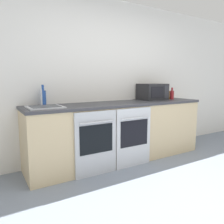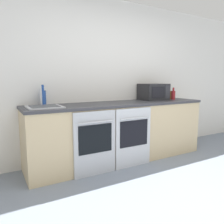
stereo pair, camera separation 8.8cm
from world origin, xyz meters
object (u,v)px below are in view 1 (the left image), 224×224
Objects in this scene: bottle_red at (172,95)px; bottle_amber at (168,94)px; oven_right at (134,137)px; oven_left at (96,143)px; sink at (45,107)px; microwave at (152,92)px; bottle_blue at (43,97)px.

bottle_amber is at bearing 88.81° from bottle_red.
oven_right is at bearing -163.17° from bottle_red.
bottle_amber reaches higher than oven_left.
sink is (-2.32, -0.02, -0.07)m from bottle_red.
oven_left is 2.01× the size of sink.
oven_left is 1.59m from microwave.
sink is (-1.96, -0.16, -0.13)m from microwave.
oven_right is 2.01× the size of sink.
bottle_red is (0.35, -0.14, -0.06)m from microwave.
bottle_blue is (-0.53, 0.57, 0.60)m from oven_left.
oven_left is 4.16× the size of bottle_amber.
microwave is 1.07× the size of sink.
sink is at bearing 151.72° from oven_left.
microwave reaches higher than oven_right.
bottle_amber is at bearing 21.82° from oven_right.
bottle_blue is 2.28m from bottle_red.
microwave reaches higher than sink.
bottle_blue is 2.28m from bottle_amber.
sink reaches higher than bottle_red.
oven_left is at bearing -161.15° from microwave.
sink is (-0.05, -0.26, -0.10)m from bottle_blue.
microwave reaches higher than bottle_red.
bottle_blue is at bearing 79.84° from sink.
microwave is (1.38, 0.47, 0.63)m from oven_left.
sink is (-1.21, 0.31, 0.50)m from oven_right.
oven_right is 1.42m from bottle_blue.
sink reaches higher than oven_left.
oven_right is at bearing -26.30° from bottle_blue.
bottle_blue is 0.65× the size of sink.
microwave is at bearing -2.97° from bottle_blue.
oven_right is at bearing -148.05° from microwave.
bottle_blue reaches higher than bottle_amber.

